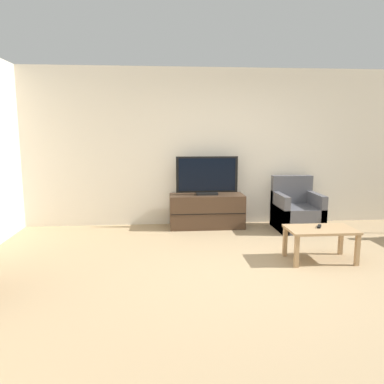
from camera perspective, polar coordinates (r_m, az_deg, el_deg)
ground_plane at (r=4.54m, az=11.06°, el=-11.96°), size 24.00×24.00×0.00m
wall_back at (r=6.63m, az=5.67°, el=6.78°), size 12.00×0.06×2.70m
tv_stand at (r=6.40m, az=2.26°, el=-2.91°), size 1.26×0.49×0.57m
tv at (r=6.30m, az=2.30°, el=2.32°), size 1.04×0.18×0.65m
armchair at (r=6.53m, az=15.61°, el=-2.98°), size 0.70×0.76×0.88m
coffee_table at (r=5.01m, az=19.00°, el=-5.96°), size 0.84×0.51×0.42m
remote at (r=5.05m, az=18.82°, el=-4.97°), size 0.11×0.15×0.02m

